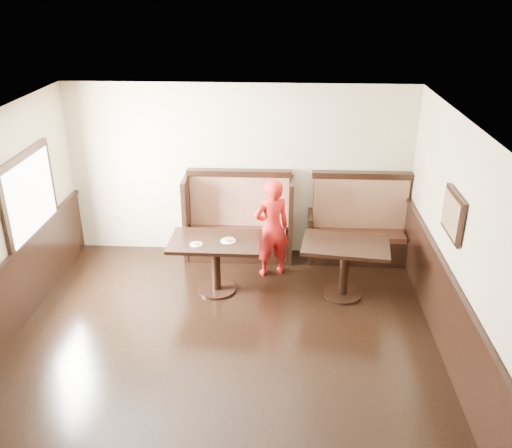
# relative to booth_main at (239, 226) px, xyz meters

# --- Properties ---
(ground) EXTENTS (7.00, 7.00, 0.00)m
(ground) POSITION_rel_booth_main_xyz_m (0.00, -3.30, -0.53)
(ground) COLOR black
(ground) RESTS_ON ground
(room_shell) EXTENTS (7.00, 7.00, 7.00)m
(room_shell) POSITION_rel_booth_main_xyz_m (-0.30, -3.01, 0.14)
(room_shell) COLOR #BFAE8A
(room_shell) RESTS_ON ground
(booth_main) EXTENTS (1.75, 0.72, 1.45)m
(booth_main) POSITION_rel_booth_main_xyz_m (0.00, 0.00, 0.00)
(booth_main) COLOR black
(booth_main) RESTS_ON ground
(booth_neighbor) EXTENTS (1.65, 0.72, 1.45)m
(booth_neighbor) POSITION_rel_booth_main_xyz_m (1.95, -0.00, -0.05)
(booth_neighbor) COLOR black
(booth_neighbor) RESTS_ON ground
(table_main) EXTENTS (1.31, 0.83, 0.83)m
(table_main) POSITION_rel_booth_main_xyz_m (-0.24, -1.15, 0.11)
(table_main) COLOR black
(table_main) RESTS_ON ground
(table_neighbor) EXTENTS (1.30, 0.94, 0.84)m
(table_neighbor) POSITION_rel_booth_main_xyz_m (1.61, -1.18, 0.10)
(table_neighbor) COLOR black
(table_neighbor) RESTS_ON ground
(child) EXTENTS (0.67, 0.56, 1.55)m
(child) POSITION_rel_booth_main_xyz_m (0.55, -0.59, 0.25)
(child) COLOR red
(child) RESTS_ON ground
(pizza_plate_left) EXTENTS (0.18, 0.18, 0.03)m
(pizza_plate_left) POSITION_rel_booth_main_xyz_m (-0.49, -1.31, 0.31)
(pizza_plate_left) COLOR white
(pizza_plate_left) RESTS_ON table_main
(pizza_plate_right) EXTENTS (0.22, 0.22, 0.04)m
(pizza_plate_right) POSITION_rel_booth_main_xyz_m (-0.05, -1.17, 0.32)
(pizza_plate_right) COLOR white
(pizza_plate_right) RESTS_ON table_main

